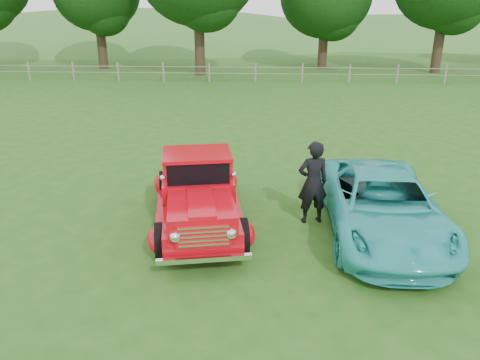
{
  "coord_description": "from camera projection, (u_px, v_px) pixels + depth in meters",
  "views": [
    {
      "loc": [
        0.75,
        -8.58,
        4.95
      ],
      "look_at": [
        0.19,
        1.2,
        1.18
      ],
      "focal_mm": 35.0,
      "sensor_mm": 36.0,
      "label": 1
    }
  ],
  "objects": [
    {
      "name": "teal_sedan",
      "position": [
        382.0,
        205.0,
        10.37
      ],
      "size": [
        2.39,
        5.15,
        1.43
      ],
      "primitive_type": "imported",
      "rotation": [
        0.0,
        0.0,
        -0.0
      ],
      "color": "#2CB3AE",
      "rests_on": "ground"
    },
    {
      "name": "man",
      "position": [
        313.0,
        183.0,
        10.86
      ],
      "size": [
        0.82,
        0.64,
        1.99
      ],
      "primitive_type": "imported",
      "rotation": [
        0.0,
        0.0,
        3.38
      ],
      "color": "black",
      "rests_on": "ground"
    },
    {
      "name": "distant_hills",
      "position": [
        234.0,
        71.0,
        67.08
      ],
      "size": [
        116.0,
        60.0,
        18.0
      ],
      "color": "#396A27",
      "rests_on": "ground"
    },
    {
      "name": "ground",
      "position": [
        228.0,
        253.0,
        9.82
      ],
      "size": [
        140.0,
        140.0,
        0.0
      ],
      "primitive_type": "plane",
      "color": "#205316",
      "rests_on": "ground"
    },
    {
      "name": "red_pickup",
      "position": [
        198.0,
        192.0,
        10.86
      ],
      "size": [
        2.88,
        5.22,
        1.78
      ],
      "rotation": [
        0.0,
        0.0,
        0.18
      ],
      "color": "black",
      "rests_on": "ground"
    },
    {
      "name": "fence_line",
      "position": [
        256.0,
        73.0,
        30.1
      ],
      "size": [
        48.0,
        0.12,
        1.2
      ],
      "color": "gray",
      "rests_on": "ground"
    }
  ]
}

